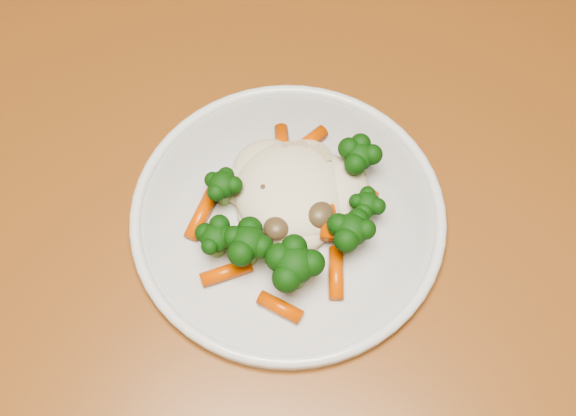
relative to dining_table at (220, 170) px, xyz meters
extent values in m
plane|color=brown|center=(0.25, 0.22, -0.64)|extent=(3.00, 3.00, 0.00)
cube|color=brown|center=(0.00, 0.00, 0.09)|extent=(1.23, 0.94, 0.04)
cube|color=brown|center=(-0.42, 0.40, -0.29)|extent=(0.07, 0.07, 0.71)
cylinder|color=silver|center=(0.10, -0.10, 0.12)|extent=(0.27, 0.27, 0.01)
ellipsoid|color=beige|center=(0.10, -0.08, 0.14)|extent=(0.11, 0.10, 0.04)
ellipsoid|color=black|center=(0.05, -0.15, 0.14)|extent=(0.04, 0.04, 0.04)
ellipsoid|color=black|center=(0.08, -0.14, 0.14)|extent=(0.05, 0.05, 0.04)
ellipsoid|color=black|center=(0.12, -0.16, 0.14)|extent=(0.05, 0.05, 0.05)
ellipsoid|color=black|center=(0.15, -0.11, 0.14)|extent=(0.04, 0.04, 0.04)
ellipsoid|color=black|center=(0.16, -0.09, 0.14)|extent=(0.03, 0.03, 0.03)
ellipsoid|color=black|center=(0.15, -0.04, 0.14)|extent=(0.04, 0.04, 0.04)
ellipsoid|color=black|center=(0.04, -0.10, 0.14)|extent=(0.04, 0.04, 0.03)
cylinder|color=#F05705|center=(0.08, -0.04, 0.13)|extent=(0.03, 0.05, 0.01)
cylinder|color=#F05705|center=(0.10, -0.03, 0.13)|extent=(0.04, 0.04, 0.01)
cylinder|color=#F05705|center=(0.15, -0.06, 0.13)|extent=(0.04, 0.03, 0.01)
cylinder|color=#F05705|center=(0.03, -0.12, 0.13)|extent=(0.02, 0.05, 0.01)
cylinder|color=#F05705|center=(0.06, -0.16, 0.13)|extent=(0.04, 0.03, 0.01)
cylinder|color=#F05705|center=(0.11, -0.18, 0.13)|extent=(0.04, 0.02, 0.01)
cylinder|color=#F05705|center=(0.15, -0.14, 0.13)|extent=(0.02, 0.05, 0.01)
cylinder|color=#F05705|center=(0.13, -0.10, 0.14)|extent=(0.02, 0.05, 0.01)
cylinder|color=#F05705|center=(0.08, -0.06, 0.14)|extent=(0.04, 0.04, 0.01)
ellipsoid|color=brown|center=(0.11, -0.09, 0.14)|extent=(0.03, 0.03, 0.02)
ellipsoid|color=brown|center=(0.13, -0.10, 0.14)|extent=(0.03, 0.03, 0.02)
ellipsoid|color=brown|center=(0.08, -0.09, 0.14)|extent=(0.02, 0.02, 0.02)
ellipsoid|color=brown|center=(0.09, -0.12, 0.14)|extent=(0.02, 0.02, 0.01)
ellipsoid|color=brown|center=(0.11, -0.09, 0.14)|extent=(0.03, 0.03, 0.02)
cube|color=tan|center=(0.09, -0.05, 0.14)|extent=(0.03, 0.02, 0.01)
cube|color=tan|center=(0.11, -0.05, 0.14)|extent=(0.02, 0.03, 0.01)
camera|label=1|loc=(0.16, -0.37, 0.66)|focal=45.00mm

